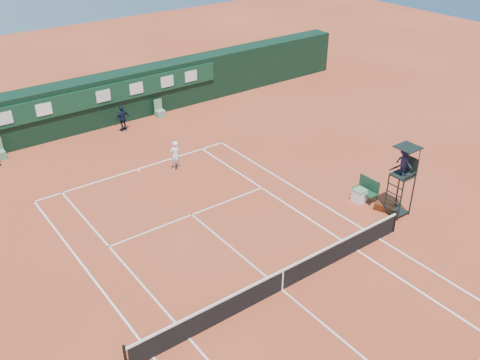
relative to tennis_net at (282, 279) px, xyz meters
name	(u,v)px	position (x,y,z in m)	size (l,w,h in m)	color
ground	(282,290)	(0.00, 0.00, -0.51)	(90.00, 90.00, 0.00)	#B4482A
court_lines	(282,290)	(0.00, 0.00, -0.50)	(11.05, 23.85, 0.01)	white
tennis_net	(282,279)	(0.00, 0.00, 0.00)	(12.90, 0.10, 1.10)	black
back_wall	(83,105)	(0.00, 18.74, 1.00)	(40.00, 1.65, 3.00)	black
linesman_chair_left	(0,154)	(-5.50, 17.48, -0.19)	(0.55, 0.50, 1.15)	#5B8B69
linesman_chair_right	(160,112)	(4.50, 17.48, -0.19)	(0.55, 0.50, 1.15)	#649973
umpire_chair	(404,167)	(7.66, 0.87, 1.95)	(0.96, 0.95, 3.42)	black
player_bench	(367,188)	(7.52, 2.60, 0.09)	(0.56, 1.20, 1.10)	#173A21
tennis_bag	(384,207)	(7.42, 1.37, -0.34)	(0.39, 0.89, 0.34)	black
cooler	(359,195)	(7.09, 2.65, -0.18)	(0.57, 0.57, 0.65)	white
tennis_ball	(190,206)	(0.33, 7.06, -0.48)	(0.06, 0.06, 0.06)	#E5EF37
player	(175,155)	(1.68, 10.67, 0.31)	(0.60, 0.39, 1.65)	white
ball_kid_right	(123,118)	(1.66, 16.92, 0.29)	(0.94, 0.39, 1.60)	black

